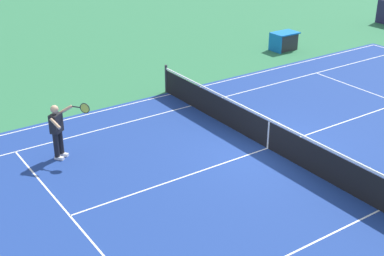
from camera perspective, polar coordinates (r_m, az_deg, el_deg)
name	(u,v)px	position (r m, az deg, el deg)	size (l,w,h in m)	color
ground_plane	(268,148)	(16.52, 8.03, -2.13)	(60.00, 60.00, 0.00)	#2D7247
court_slab	(268,148)	(16.52, 8.03, -2.13)	(24.20, 11.40, 0.00)	navy
court_line_markings	(268,148)	(16.51, 8.03, -2.12)	(23.85, 11.05, 0.01)	white
tennis_net	(269,134)	(16.30, 8.13, -0.59)	(0.10, 11.70, 1.08)	#2D2D33
tennis_player_near	(58,129)	(15.89, -14.02, -0.06)	(1.06, 0.78, 1.70)	black
equipment_cart_tarped	(284,41)	(26.32, 9.72, 9.07)	(1.25, 0.84, 0.85)	#2D2D33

